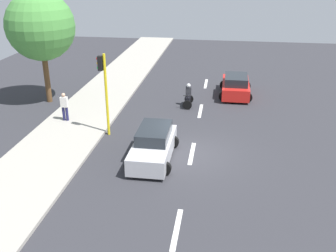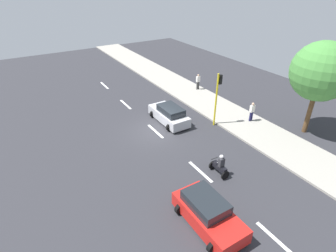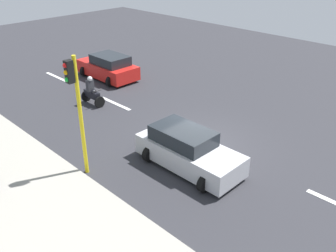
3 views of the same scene
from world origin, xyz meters
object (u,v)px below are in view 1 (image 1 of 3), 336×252
traffic_light_corner (104,83)px  street_tree_north (40,26)px  motorcycle (188,97)px  car_silver (153,145)px  car_red (236,86)px  pedestrian_by_tree (65,106)px

traffic_light_corner → street_tree_north: size_ratio=0.62×
motorcycle → traffic_light_corner: (3.97, 5.16, 2.29)m
street_tree_north → car_silver: bearing=140.1°
car_red → motorcycle: bearing=40.8°
motorcycle → pedestrian_by_tree: 7.90m
pedestrian_by_tree → traffic_light_corner: traffic_light_corner is taller
car_red → street_tree_north: (12.51, 3.14, 4.31)m
pedestrian_by_tree → traffic_light_corner: size_ratio=0.38×
pedestrian_by_tree → car_silver: bearing=148.2°
street_tree_north → car_red: bearing=-165.9°
traffic_light_corner → street_tree_north: (5.45, -4.68, 2.09)m
car_silver → pedestrian_by_tree: 7.00m
car_red → pedestrian_by_tree: size_ratio=2.42×
car_red → traffic_light_corner: 10.77m
car_red → motorcycle: (3.09, 2.67, -0.07)m
car_red → traffic_light_corner: traffic_light_corner is taller
car_red → pedestrian_by_tree: pedestrian_by_tree is taller
car_red → pedestrian_by_tree: (9.95, 6.55, 0.35)m
motorcycle → traffic_light_corner: traffic_light_corner is taller
car_silver → pedestrian_by_tree: size_ratio=2.50×
car_red → motorcycle: size_ratio=2.67×
motorcycle → car_red: bearing=-139.2°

